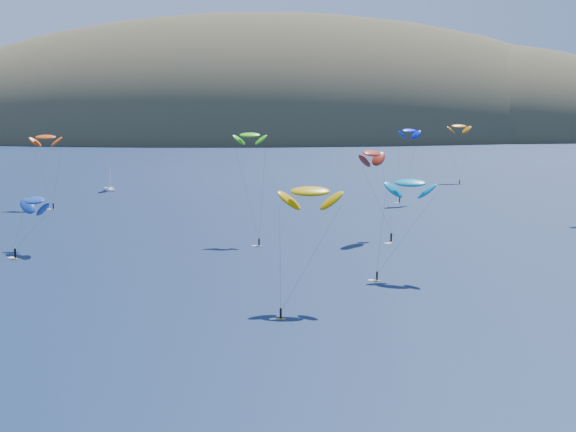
{
  "coord_description": "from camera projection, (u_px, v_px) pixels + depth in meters",
  "views": [
    {
      "loc": [
        -12.55,
        -65.08,
        31.14
      ],
      "look_at": [
        -1.66,
        80.0,
        9.0
      ],
      "focal_mm": 50.0,
      "sensor_mm": 36.0,
      "label": 1
    }
  ],
  "objects": [
    {
      "name": "island",
      "position": [
        294.0,
        148.0,
        628.7
      ],
      "size": [
        730.0,
        300.0,
        210.0
      ],
      "color": "#3D3526",
      "rests_on": "ground"
    },
    {
      "name": "sailboat",
      "position": [
        109.0,
        188.0,
        261.3
      ],
      "size": [
        8.7,
        8.06,
        10.38
      ],
      "rotation": [
        0.0,
        0.0,
        0.38
      ],
      "color": "white",
      "rests_on": "ground"
    },
    {
      "name": "kitesurfer_1",
      "position": [
        46.0,
        137.0,
        222.19
      ],
      "size": [
        8.71,
        8.94,
        21.76
      ],
      "rotation": [
        0.0,
        0.0,
        -0.04
      ],
      "color": "gold",
      "rests_on": "ground"
    },
    {
      "name": "kitesurfer_2",
      "position": [
        310.0,
        191.0,
        119.41
      ],
      "size": [
        10.55,
        12.67,
        19.38
      ],
      "rotation": [
        0.0,
        0.0,
        -0.12
      ],
      "color": "gold",
      "rests_on": "ground"
    },
    {
      "name": "kitesurfer_3",
      "position": [
        250.0,
        135.0,
        171.89
      ],
      "size": [
        7.13,
        11.51,
        24.41
      ],
      "rotation": [
        0.0,
        0.0,
        -0.09
      ],
      "color": "gold",
      "rests_on": "ground"
    },
    {
      "name": "kitesurfer_4",
      "position": [
        409.0,
        131.0,
        231.59
      ],
      "size": [
        8.57,
        6.85,
        22.9
      ],
      "rotation": [
        0.0,
        0.0,
        0.49
      ],
      "color": "gold",
      "rests_on": "ground"
    },
    {
      "name": "kitesurfer_5",
      "position": [
        410.0,
        183.0,
        137.86
      ],
      "size": [
        11.79,
        8.86,
        18.42
      ],
      "rotation": [
        0.0,
        0.0,
        -0.44
      ],
      "color": "gold",
      "rests_on": "ground"
    },
    {
      "name": "kitesurfer_9",
      "position": [
        372.0,
        153.0,
        174.16
      ],
      "size": [
        9.31,
        13.17,
        21.12
      ],
      "rotation": [
        0.0,
        0.0,
        0.91
      ],
      "color": "gold",
      "rests_on": "ground"
    },
    {
      "name": "kitesurfer_10",
      "position": [
        35.0,
        201.0,
        160.24
      ],
      "size": [
        9.44,
        14.53,
        12.77
      ],
      "rotation": [
        0.0,
        0.0,
        -0.88
      ],
      "color": "gold",
      "rests_on": "ground"
    },
    {
      "name": "kitesurfer_11",
      "position": [
        459.0,
        126.0,
        287.52
      ],
      "size": [
        9.31,
        13.88,
        22.26
      ],
      "rotation": [
        0.0,
        0.0,
        0.15
      ],
      "color": "gold",
      "rests_on": "ground"
    }
  ]
}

